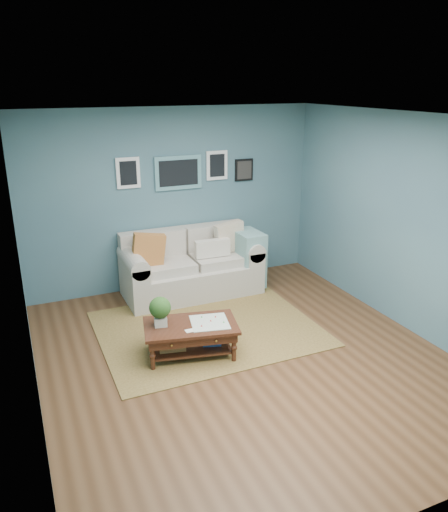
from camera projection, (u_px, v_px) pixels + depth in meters
room_shell at (244, 245)px, 5.39m from camera, size 5.00×5.02×2.70m
area_rug at (208, 328)px, 6.46m from camera, size 2.73×2.18×0.01m
loveseat at (196, 265)px, 7.47m from camera, size 2.05×0.93×1.06m
coffee_table at (186, 330)px, 5.74m from camera, size 1.17×0.83×0.74m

